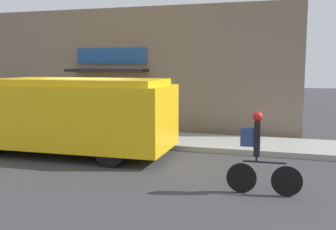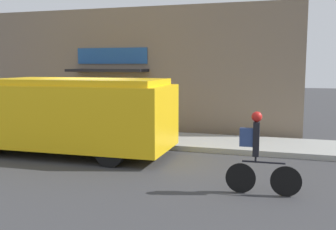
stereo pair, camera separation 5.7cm
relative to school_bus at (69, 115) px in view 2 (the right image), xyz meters
name	(u,v)px [view 2 (the right image)]	position (x,y,z in m)	size (l,w,h in m)	color
ground_plane	(95,145)	(0.11, 1.30, -1.14)	(70.00, 70.00, 0.00)	#38383A
sidewalk	(110,137)	(0.11, 2.45, -1.06)	(28.00, 2.30, 0.16)	#999993
storefront	(127,71)	(0.09, 4.02, 1.20)	(12.71, 1.09, 4.66)	#756656
school_bus	(69,115)	(0.00, 0.00, 0.00)	(6.57, 2.74, 2.17)	yellow
cyclist	(257,154)	(5.43, -2.00, -0.32)	(1.48, 0.21, 1.66)	black
trash_bin	(90,120)	(-0.99, 3.05, -0.61)	(0.54, 0.54, 0.74)	#38383D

